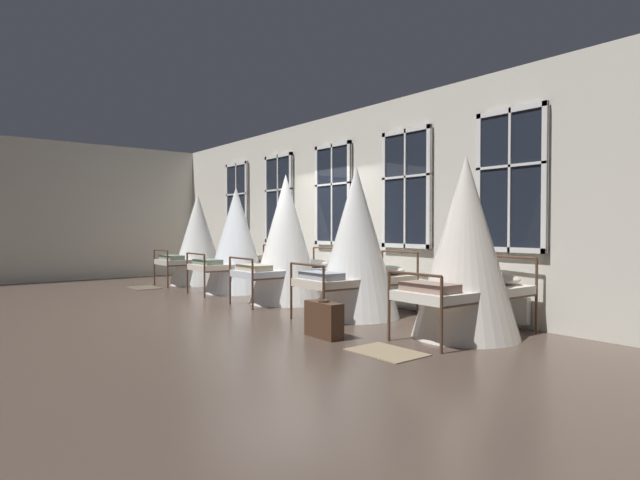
% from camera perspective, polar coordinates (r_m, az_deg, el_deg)
% --- Properties ---
extents(ground, '(24.38, 24.38, 0.00)m').
position_cam_1_polar(ground, '(9.38, -4.77, -6.94)').
color(ground, '#4C3D33').
extents(back_wall_with_windows, '(13.19, 0.10, 3.53)m').
position_cam_1_polar(back_wall_with_windows, '(10.12, 1.87, 3.70)').
color(back_wall_with_windows, beige).
rests_on(back_wall_with_windows, ground).
extents(end_wall_left, '(0.10, 7.84, 3.53)m').
position_cam_1_polar(end_wall_left, '(14.68, -26.13, 2.84)').
color(end_wall_left, beige).
rests_on(end_wall_left, ground).
extents(window_bank, '(8.66, 0.10, 2.90)m').
position_cam_1_polar(window_bank, '(10.04, 1.34, 0.30)').
color(window_bank, black).
rests_on(window_bank, ground).
extents(cot_first, '(1.32, 1.87, 2.16)m').
position_cam_1_polar(cot_first, '(12.78, -13.26, -0.01)').
color(cot_first, '#4C3323').
rests_on(cot_first, ground).
extents(cot_second, '(1.32, 1.87, 2.22)m').
position_cam_1_polar(cot_second, '(11.02, -9.17, -0.09)').
color(cot_second, '#4C3323').
rests_on(cot_second, ground).
extents(cot_third, '(1.32, 1.88, 2.32)m').
position_cam_1_polar(cot_third, '(9.39, -3.76, -0.03)').
color(cot_third, '#4C3323').
rests_on(cot_third, ground).
extents(cot_fourth, '(1.32, 1.89, 2.29)m').
position_cam_1_polar(cot_fourth, '(7.89, 4.01, -0.40)').
color(cot_fourth, '#4C3323').
rests_on(cot_fourth, ground).
extents(cot_fifth, '(1.32, 1.89, 2.26)m').
position_cam_1_polar(cot_fifth, '(6.67, 15.70, -0.89)').
color(cot_fifth, '#4C3323').
rests_on(cot_fifth, ground).
extents(rug_first, '(0.81, 0.57, 0.01)m').
position_cam_1_polar(rug_first, '(12.32, -18.76, -4.98)').
color(rug_first, brown).
rests_on(rug_first, ground).
extents(rug_fifth, '(0.81, 0.57, 0.01)m').
position_cam_1_polar(rug_fifth, '(5.80, 7.31, -12.11)').
color(rug_fifth, '#8E7A5B').
rests_on(rug_fifth, ground).
extents(suitcase_dark, '(0.56, 0.22, 0.47)m').
position_cam_1_polar(suitcase_dark, '(6.47, 0.41, -8.72)').
color(suitcase_dark, '#472D1E').
rests_on(suitcase_dark, ground).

